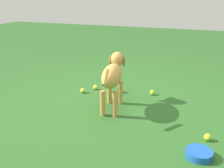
# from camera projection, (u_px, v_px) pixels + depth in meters

# --- Properties ---
(ground) EXTENTS (14.00, 14.00, 0.00)m
(ground) POSITION_uv_depth(u_px,v_px,m) (109.00, 106.00, 3.08)
(ground) COLOR #2D6026
(dog) EXTENTS (0.89, 0.29, 0.60)m
(dog) POSITION_uv_depth(u_px,v_px,m) (113.00, 75.00, 2.90)
(dog) COLOR #C69347
(dog) RESTS_ON ground
(tennis_ball_0) EXTENTS (0.07, 0.07, 0.07)m
(tennis_ball_0) POSITION_uv_depth(u_px,v_px,m) (83.00, 91.00, 3.45)
(tennis_ball_0) COLOR #D0D33E
(tennis_ball_0) RESTS_ON ground
(tennis_ball_1) EXTENTS (0.07, 0.07, 0.07)m
(tennis_ball_1) POSITION_uv_depth(u_px,v_px,m) (121.00, 90.00, 3.47)
(tennis_ball_1) COLOR #D3D838
(tennis_ball_1) RESTS_ON ground
(tennis_ball_2) EXTENTS (0.07, 0.07, 0.07)m
(tennis_ball_2) POSITION_uv_depth(u_px,v_px,m) (96.00, 87.00, 3.57)
(tennis_ball_2) COLOR #D2E140
(tennis_ball_2) RESTS_ON ground
(tennis_ball_3) EXTENTS (0.07, 0.07, 0.07)m
(tennis_ball_3) POSITION_uv_depth(u_px,v_px,m) (208.00, 137.00, 2.35)
(tennis_ball_3) COLOR #C4E12B
(tennis_ball_3) RESTS_ON ground
(tennis_ball_4) EXTENTS (0.07, 0.07, 0.07)m
(tennis_ball_4) POSITION_uv_depth(u_px,v_px,m) (152.00, 92.00, 3.39)
(tennis_ball_4) COLOR #C0E034
(tennis_ball_4) RESTS_ON ground
(water_bowl) EXTENTS (0.22, 0.22, 0.06)m
(water_bowl) POSITION_uv_depth(u_px,v_px,m) (199.00, 154.00, 2.12)
(water_bowl) COLOR blue
(water_bowl) RESTS_ON ground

